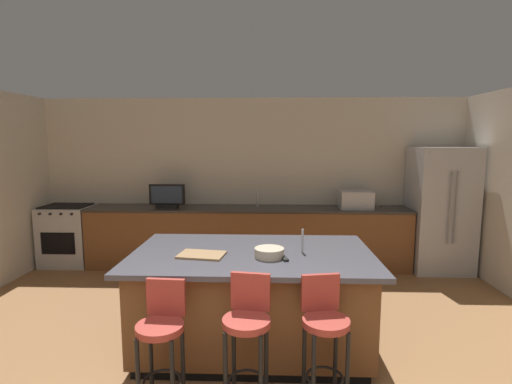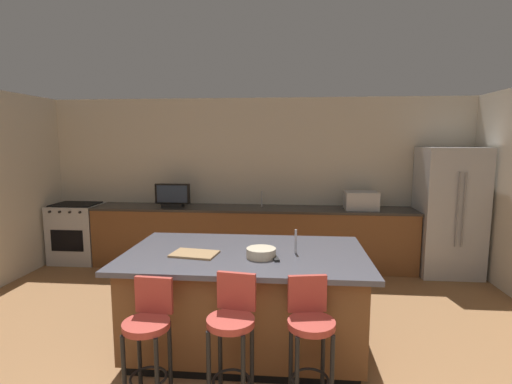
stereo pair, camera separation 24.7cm
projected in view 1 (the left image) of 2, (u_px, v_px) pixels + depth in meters
wall_back at (252, 181)px, 6.22m from camera, size 7.13×0.12×2.61m
counter_back at (248, 237)px, 5.96m from camera, size 4.92×0.62×0.93m
kitchen_island at (252, 299)px, 3.59m from camera, size 2.20×1.31×0.93m
refrigerator at (440, 210)px, 5.73m from camera, size 0.84×0.76×1.86m
range_oven at (68, 235)px, 6.05m from camera, size 0.74×0.63×0.95m
microwave at (356, 200)px, 5.82m from camera, size 0.48×0.36×0.27m
tv_monitor at (167, 197)px, 5.86m from camera, size 0.54×0.16×0.36m
sink_faucet_back at (257, 199)px, 5.97m from camera, size 0.02×0.02×0.24m
sink_faucet_island at (302, 241)px, 3.50m from camera, size 0.02×0.02×0.22m
bar_stool_left at (162, 335)px, 2.76m from camera, size 0.34×0.35×0.94m
bar_stool_center at (247, 332)px, 2.72m from camera, size 0.34×0.36×1.00m
bar_stool_right at (324, 331)px, 2.78m from camera, size 0.34×0.36×0.97m
fruit_bowl at (269, 253)px, 3.37m from camera, size 0.26×0.26×0.08m
cell_phone at (218, 255)px, 3.42m from camera, size 0.07×0.15×0.01m
tv_remote at (284, 258)px, 3.33m from camera, size 0.08×0.18×0.02m
cutting_board at (202, 255)px, 3.42m from camera, size 0.43×0.32×0.02m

